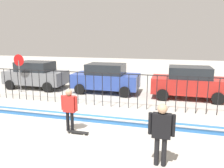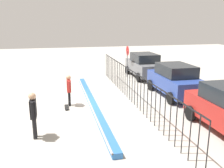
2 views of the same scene
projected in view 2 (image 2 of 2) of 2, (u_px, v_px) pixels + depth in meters
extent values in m
plane|color=#ADA89E|center=(78.00, 106.00, 13.07)|extent=(60.00, 60.00, 0.00)
cube|color=#2D6BB7|center=(92.00, 103.00, 13.21)|extent=(11.00, 0.36, 0.22)
cylinder|color=#B2B2B7|center=(89.00, 102.00, 13.14)|extent=(11.00, 0.09, 0.09)
cylinder|color=black|center=(106.00, 65.00, 20.10)|extent=(0.04, 0.04, 1.78)
cylinder|color=black|center=(107.00, 66.00, 19.66)|extent=(0.04, 0.04, 1.78)
cylinder|color=black|center=(109.00, 67.00, 19.22)|extent=(0.04, 0.04, 1.78)
cylinder|color=black|center=(110.00, 68.00, 18.78)|extent=(0.04, 0.04, 1.78)
cylinder|color=black|center=(111.00, 69.00, 18.34)|extent=(0.04, 0.04, 1.78)
cylinder|color=black|center=(113.00, 71.00, 17.90)|extent=(0.04, 0.04, 1.78)
cylinder|color=black|center=(114.00, 72.00, 17.46)|extent=(0.04, 0.04, 1.78)
cylinder|color=black|center=(116.00, 73.00, 17.02)|extent=(0.04, 0.04, 1.78)
cylinder|color=black|center=(117.00, 75.00, 16.58)|extent=(0.04, 0.04, 1.78)
cylinder|color=black|center=(119.00, 76.00, 16.14)|extent=(0.04, 0.04, 1.78)
cylinder|color=black|center=(121.00, 78.00, 15.70)|extent=(0.04, 0.04, 1.78)
cylinder|color=black|center=(123.00, 79.00, 15.26)|extent=(0.04, 0.04, 1.78)
cylinder|color=black|center=(125.00, 81.00, 14.82)|extent=(0.04, 0.04, 1.78)
cylinder|color=black|center=(127.00, 83.00, 14.38)|extent=(0.04, 0.04, 1.78)
cylinder|color=black|center=(130.00, 85.00, 13.94)|extent=(0.04, 0.04, 1.78)
cylinder|color=black|center=(132.00, 87.00, 13.50)|extent=(0.04, 0.04, 1.78)
cylinder|color=black|center=(135.00, 89.00, 13.06)|extent=(0.04, 0.04, 1.78)
cylinder|color=black|center=(138.00, 91.00, 12.62)|extent=(0.04, 0.04, 1.78)
cylinder|color=black|center=(141.00, 94.00, 12.18)|extent=(0.04, 0.04, 1.78)
cylinder|color=black|center=(144.00, 97.00, 11.74)|extent=(0.04, 0.04, 1.78)
cylinder|color=black|center=(147.00, 100.00, 11.30)|extent=(0.04, 0.04, 1.78)
cylinder|color=black|center=(151.00, 103.00, 10.85)|extent=(0.04, 0.04, 1.78)
cylinder|color=black|center=(155.00, 106.00, 10.41)|extent=(0.04, 0.04, 1.78)
cylinder|color=black|center=(160.00, 110.00, 9.97)|extent=(0.04, 0.04, 1.78)
cylinder|color=black|center=(165.00, 114.00, 9.53)|extent=(0.04, 0.04, 1.78)
cylinder|color=black|center=(170.00, 119.00, 9.09)|extent=(0.04, 0.04, 1.78)
cylinder|color=black|center=(176.00, 124.00, 8.65)|extent=(0.04, 0.04, 1.78)
cylinder|color=black|center=(183.00, 129.00, 8.21)|extent=(0.04, 0.04, 1.78)
cylinder|color=black|center=(190.00, 135.00, 7.77)|extent=(0.04, 0.04, 1.78)
cylinder|color=black|center=(198.00, 142.00, 7.33)|extent=(0.04, 0.04, 1.78)
cylinder|color=black|center=(208.00, 150.00, 6.89)|extent=(0.04, 0.04, 1.78)
cube|color=black|center=(132.00, 71.00, 13.28)|extent=(14.00, 0.04, 0.04)
cylinder|color=black|center=(69.00, 98.00, 13.20)|extent=(0.13, 0.13, 0.77)
cylinder|color=black|center=(69.00, 99.00, 13.03)|extent=(0.13, 0.13, 0.77)
cube|color=#B22823|center=(69.00, 86.00, 12.94)|extent=(0.47, 0.20, 0.64)
sphere|color=#A87A5B|center=(68.00, 78.00, 12.83)|extent=(0.25, 0.25, 0.25)
cylinder|color=#B22823|center=(68.00, 84.00, 13.20)|extent=(0.10, 0.10, 0.57)
cylinder|color=#B22823|center=(69.00, 87.00, 12.66)|extent=(0.10, 0.10, 0.57)
cube|color=black|center=(67.00, 107.00, 12.77)|extent=(0.80, 0.20, 0.02)
cylinder|color=silver|center=(68.00, 109.00, 12.54)|extent=(0.05, 0.03, 0.05)
cylinder|color=silver|center=(65.00, 110.00, 12.51)|extent=(0.05, 0.03, 0.05)
cylinder|color=silver|center=(68.00, 106.00, 13.05)|extent=(0.05, 0.03, 0.05)
cylinder|color=silver|center=(65.00, 106.00, 13.02)|extent=(0.05, 0.03, 0.05)
cylinder|color=black|center=(35.00, 126.00, 9.56)|extent=(0.14, 0.14, 0.84)
cylinder|color=black|center=(35.00, 129.00, 9.37)|extent=(0.14, 0.14, 0.84)
cube|color=black|center=(33.00, 109.00, 9.27)|extent=(0.51, 0.22, 0.70)
sphere|color=tan|center=(32.00, 96.00, 9.15)|extent=(0.28, 0.28, 0.28)
cylinder|color=black|center=(34.00, 105.00, 9.56)|extent=(0.11, 0.11, 0.62)
cylinder|color=black|center=(32.00, 111.00, 8.97)|extent=(0.11, 0.11, 0.62)
cube|color=slate|center=(144.00, 67.00, 19.70)|extent=(4.30, 1.90, 0.90)
cube|color=#1E2328|center=(145.00, 58.00, 19.50)|extent=(2.37, 1.71, 0.66)
cylinder|color=black|center=(163.00, 76.00, 18.64)|extent=(0.68, 0.22, 0.68)
cylinder|color=black|center=(139.00, 77.00, 18.22)|extent=(0.68, 0.22, 0.68)
cylinder|color=black|center=(148.00, 69.00, 21.40)|extent=(0.68, 0.22, 0.68)
cylinder|color=black|center=(128.00, 70.00, 20.98)|extent=(0.68, 0.22, 0.68)
cube|color=#2D479E|center=(175.00, 83.00, 14.79)|extent=(4.30, 1.90, 0.90)
cube|color=#1E2328|center=(176.00, 70.00, 14.60)|extent=(2.37, 1.71, 0.66)
cylinder|color=black|center=(202.00, 96.00, 13.73)|extent=(0.68, 0.22, 0.68)
cylinder|color=black|center=(171.00, 98.00, 13.32)|extent=(0.68, 0.22, 0.68)
cylinder|color=black|center=(177.00, 83.00, 16.49)|extent=(0.68, 0.22, 0.68)
cylinder|color=black|center=(151.00, 85.00, 16.08)|extent=(0.68, 0.22, 0.68)
cylinder|color=black|center=(191.00, 113.00, 11.18)|extent=(0.68, 0.22, 0.68)
cylinder|color=slate|center=(127.00, 64.00, 19.61)|extent=(0.07, 0.07, 2.10)
cylinder|color=red|center=(127.00, 51.00, 19.35)|extent=(0.76, 0.02, 0.76)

